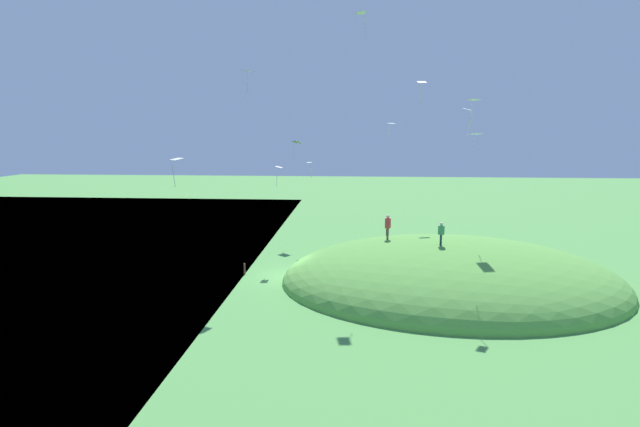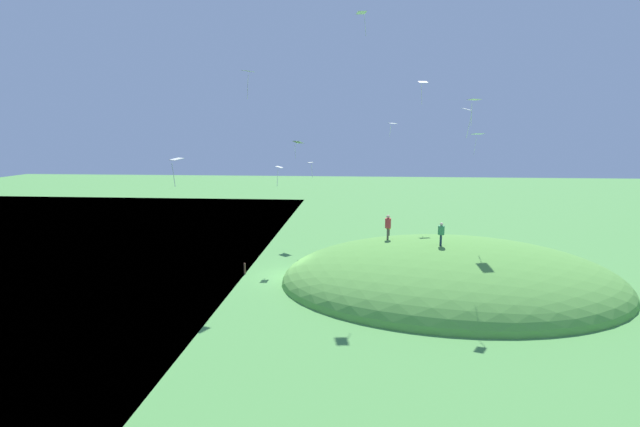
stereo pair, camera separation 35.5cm
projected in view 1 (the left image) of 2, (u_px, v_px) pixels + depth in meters
name	position (u px, v px, depth m)	size (l,w,h in m)	color
ground_plane	(289.00, 277.00, 34.83)	(160.00, 160.00, 0.00)	#4F9145
grass_hill	(449.00, 283.00, 33.27)	(23.95, 17.96, 6.10)	#57993F
person_near_shore	(441.00, 231.00, 31.74)	(0.54, 0.54, 1.60)	#1D3245
person_on_hilltop	(388.00, 226.00, 39.81)	(0.50, 0.50, 1.73)	#362F31
person_walking_path	(388.00, 224.00, 34.51)	(0.51, 0.51, 1.86)	#575244
kite_0	(391.00, 124.00, 45.85)	(0.91, 0.84, 1.34)	white
kite_1	(467.00, 112.00, 29.03)	(0.78, 0.87, 1.86)	white
kite_2	(296.00, 143.00, 45.55)	(1.24, 1.21, 1.69)	white
kite_3	(176.00, 161.00, 30.27)	(1.12, 1.13, 1.89)	silver
kite_4	(476.00, 135.00, 44.88)	(1.38, 1.17, 2.09)	white
kite_5	(473.00, 101.00, 33.25)	(0.91, 1.15, 1.88)	white
kite_6	(361.00, 14.00, 33.22)	(0.81, 1.04, 1.66)	silver
kite_7	(422.00, 84.00, 40.09)	(0.88, 0.67, 2.03)	white
kite_8	(309.00, 164.00, 42.90)	(0.58, 0.72, 1.46)	white
kite_9	(247.00, 73.00, 32.61)	(0.93, 1.05, 1.95)	white
kite_10	(278.00, 169.00, 37.47)	(0.54, 0.76, 1.64)	white
mooring_post	(245.00, 269.00, 35.35)	(0.14, 0.14, 0.85)	brown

